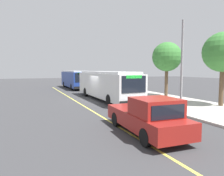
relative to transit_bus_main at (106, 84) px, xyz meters
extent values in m
plane|color=#38383A|center=(-0.05, -1.01, -1.62)|extent=(120.00, 120.00, 0.00)
cube|color=#B7B2A8|center=(-0.05, 4.99, -1.54)|extent=(44.00, 6.40, 0.15)
cube|color=#E0D64C|center=(-0.05, -3.21, -1.61)|extent=(36.00, 0.14, 0.01)
cube|color=white|center=(-0.02, -0.01, -0.07)|extent=(11.66, 2.68, 2.40)
cube|color=silver|center=(-0.02, -0.01, 1.23)|extent=(10.72, 2.41, 0.20)
cube|color=black|center=(5.81, 0.06, 0.36)|extent=(0.06, 2.17, 1.34)
cube|color=black|center=(-0.03, 1.28, 0.22)|extent=(10.23, 0.15, 1.06)
cube|color=#197259|center=(-0.03, 1.28, -1.05)|extent=(11.05, 0.15, 0.28)
cube|color=#26D83F|center=(5.82, 0.06, 0.95)|extent=(0.05, 1.40, 0.24)
cube|color=black|center=(5.83, 0.06, -1.09)|extent=(0.11, 2.50, 0.36)
cylinder|color=black|center=(3.58, 1.19, -1.12)|extent=(1.00, 0.29, 1.00)
cylinder|color=black|center=(3.60, -1.12, -1.12)|extent=(1.00, 0.29, 1.00)
cylinder|color=black|center=(-3.52, 1.11, -1.12)|extent=(1.00, 0.29, 1.00)
cylinder|color=black|center=(-3.49, -1.20, -1.12)|extent=(1.00, 0.29, 1.00)
cube|color=navy|center=(-14.41, -0.05, -0.07)|extent=(10.31, 2.57, 2.40)
cube|color=silver|center=(-14.41, -0.05, 1.23)|extent=(9.49, 2.31, 0.20)
cube|color=black|center=(-9.24, -0.04, 0.36)|extent=(0.04, 2.17, 1.34)
cube|color=black|center=(-14.41, 1.24, 0.22)|extent=(9.07, 0.06, 1.06)
cube|color=yellow|center=(-14.41, 1.24, -1.05)|extent=(9.79, 0.05, 0.28)
cube|color=#26D83F|center=(-9.24, -0.04, 0.95)|extent=(0.03, 1.40, 0.24)
cube|color=black|center=(-9.23, -0.04, -1.09)|extent=(0.08, 2.50, 0.36)
cylinder|color=black|center=(-11.22, 1.11, -1.12)|extent=(1.00, 0.28, 1.00)
cylinder|color=black|center=(-11.21, -1.20, -1.12)|extent=(1.00, 0.28, 1.00)
cylinder|color=black|center=(-17.51, 1.10, -1.12)|extent=(1.00, 0.28, 1.00)
cylinder|color=black|center=(-17.50, -1.21, -1.12)|extent=(1.00, 0.28, 1.00)
cube|color=maroon|center=(11.38, -2.44, -0.94)|extent=(5.49, 2.26, 0.75)
cube|color=maroon|center=(12.32, -2.49, -0.17)|extent=(1.98, 1.99, 0.80)
cube|color=black|center=(13.28, -2.53, -0.22)|extent=(0.11, 1.60, 0.60)
cylinder|color=black|center=(13.09, -1.62, -1.24)|extent=(0.77, 0.28, 0.76)
cylinder|color=black|center=(13.01, -3.42, -1.24)|extent=(0.77, 0.28, 0.76)
cylinder|color=black|center=(9.80, -1.47, -1.24)|extent=(0.77, 0.28, 0.76)
cylinder|color=black|center=(9.72, -3.26, -1.24)|extent=(0.77, 0.28, 0.76)
cylinder|color=#333338|center=(-1.21, 5.25, -0.27)|extent=(0.10, 0.10, 2.40)
cylinder|color=#333338|center=(-1.21, 3.95, -0.27)|extent=(0.10, 0.10, 2.40)
cylinder|color=#333338|center=(-3.81, 5.25, -0.27)|extent=(0.10, 0.10, 2.40)
cylinder|color=#333338|center=(-3.81, 3.95, -0.27)|extent=(0.10, 0.10, 2.40)
cube|color=#333338|center=(-2.51, 4.60, 0.97)|extent=(2.90, 1.60, 0.08)
cube|color=#4C606B|center=(-2.51, 5.25, -0.27)|extent=(2.47, 0.04, 2.16)
cube|color=navy|center=(-3.81, 4.60, -0.32)|extent=(0.06, 1.11, 1.82)
cube|color=brown|center=(-2.53, 4.76, -1.02)|extent=(1.60, 0.44, 0.06)
cube|color=brown|center=(-2.53, 5.00, -0.74)|extent=(1.60, 0.05, 0.44)
cube|color=#333338|center=(-3.25, 4.76, -1.24)|extent=(0.08, 0.40, 0.45)
cube|color=#333338|center=(-1.81, 4.76, -1.24)|extent=(0.08, 0.40, 0.45)
cylinder|color=#333338|center=(-0.51, 2.69, -0.07)|extent=(0.07, 0.07, 2.80)
cube|color=white|center=(-0.51, 2.67, 1.03)|extent=(0.44, 0.03, 0.56)
cube|color=red|center=(-0.51, 2.66, 1.03)|extent=(0.40, 0.01, 0.16)
cylinder|color=#282D47|center=(0.25, 3.95, -1.04)|extent=(0.14, 0.14, 0.85)
cylinder|color=#282D47|center=(0.25, 3.77, -1.04)|extent=(0.14, 0.14, 0.85)
cube|color=#265999|center=(0.25, 3.86, -0.31)|extent=(0.24, 0.40, 0.62)
sphere|color=tan|center=(0.25, 3.86, 0.11)|extent=(0.22, 0.22, 0.22)
cylinder|color=brown|center=(7.99, 7.07, 0.13)|extent=(0.36, 0.36, 3.19)
sphere|color=#387A33|center=(7.99, 7.07, 2.95)|extent=(3.25, 3.25, 3.25)
cylinder|color=brown|center=(1.07, 6.89, 0.13)|extent=(0.36, 0.36, 3.20)
sphere|color=#387A33|center=(1.07, 6.89, 2.96)|extent=(3.26, 3.26, 3.26)
cylinder|color=gray|center=(8.61, 2.29, 1.73)|extent=(0.16, 0.16, 6.40)
camera|label=1|loc=(19.97, -7.91, 1.51)|focal=33.03mm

